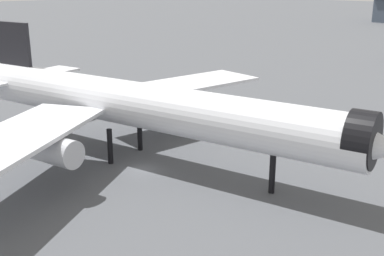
% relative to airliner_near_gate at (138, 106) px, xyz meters
% --- Properties ---
extents(ground, '(900.00, 900.00, 0.00)m').
position_rel_airliner_near_gate_xyz_m(ground, '(2.97, -1.96, -7.30)').
color(ground, '#4C4F54').
extents(airliner_near_gate, '(63.05, 56.74, 16.57)m').
position_rel_airliner_near_gate_xyz_m(airliner_near_gate, '(0.00, 0.00, 0.00)').
color(airliner_near_gate, silver).
rests_on(airliner_near_gate, ground).
extents(service_truck_front, '(3.96, 5.95, 3.00)m').
position_rel_airliner_near_gate_xyz_m(service_truck_front, '(-37.32, 10.09, -5.71)').
color(service_truck_front, black).
rests_on(service_truck_front, ground).
extents(baggage_tug_wing, '(2.32, 3.41, 1.85)m').
position_rel_airliner_near_gate_xyz_m(baggage_tug_wing, '(-26.60, 27.09, -6.32)').
color(baggage_tug_wing, black).
rests_on(baggage_tug_wing, ground).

